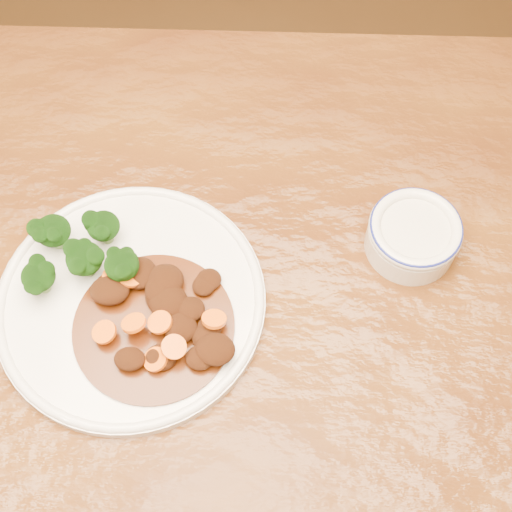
{
  "coord_description": "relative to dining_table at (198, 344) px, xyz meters",
  "views": [
    {
      "loc": [
        0.09,
        -0.32,
        1.5
      ],
      "look_at": [
        0.07,
        0.07,
        0.77
      ],
      "focal_mm": 50.0,
      "sensor_mm": 36.0,
      "label": 1
    }
  ],
  "objects": [
    {
      "name": "ground",
      "position": [
        0.0,
        0.0,
        -0.67
      ],
      "size": [
        4.0,
        4.0,
        0.0
      ],
      "primitive_type": "plane",
      "color": "#4B2C12",
      "rests_on": "ground"
    },
    {
      "name": "mince_stew",
      "position": [
        -0.03,
        -0.0,
        0.1
      ],
      "size": [
        0.18,
        0.18,
        0.04
      ],
      "color": "#481B07",
      "rests_on": "dinner_plate"
    },
    {
      "name": "dining_table",
      "position": [
        0.0,
        0.0,
        0.0
      ],
      "size": [
        1.52,
        0.93,
        0.75
      ],
      "rotation": [
        0.0,
        0.0,
        0.02
      ],
      "color": "#5D3510",
      "rests_on": "ground"
    },
    {
      "name": "dinner_plate",
      "position": [
        -0.07,
        0.01,
        0.09
      ],
      "size": [
        0.31,
        0.31,
        0.02
      ],
      "rotation": [
        0.0,
        0.0,
        0.24
      ],
      "color": "silver",
      "rests_on": "dining_table"
    },
    {
      "name": "dip_bowl",
      "position": [
        0.25,
        0.11,
        0.11
      ],
      "size": [
        0.11,
        0.11,
        0.05
      ],
      "rotation": [
        0.0,
        0.0,
        -0.19
      ],
      "color": "silver",
      "rests_on": "dining_table"
    },
    {
      "name": "broccoli_florets",
      "position": [
        -0.13,
        0.06,
        0.12
      ],
      "size": [
        0.13,
        0.11,
        0.05
      ],
      "color": "#69904A",
      "rests_on": "dinner_plate"
    }
  ]
}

